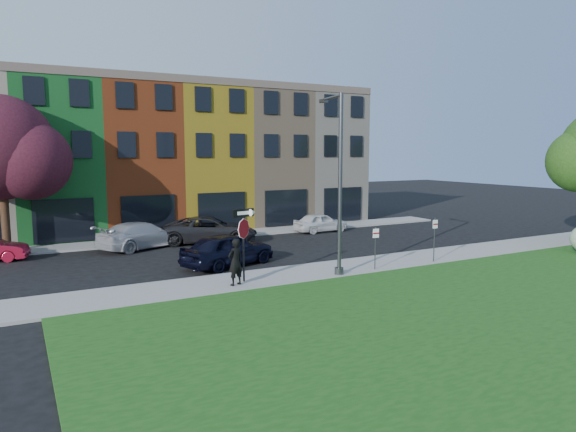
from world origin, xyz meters
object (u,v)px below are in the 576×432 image
stop_sign (244,230)px  man (235,262)px  sedan_near (228,249)px  street_lamp (338,184)px

stop_sign → man: size_ratio=1.59×
stop_sign → sedan_near: stop_sign is taller
man → street_lamp: (4.86, -0.22, 3.05)m
stop_sign → sedan_near: 3.95m
stop_sign → sedan_near: (0.70, 3.58, -1.50)m
man → street_lamp: size_ratio=0.24×
street_lamp → man: bearing=-171.6°
man → sedan_near: bearing=-125.9°
street_lamp → stop_sign: bearing=-177.0°
man → sedan_near: 4.17m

